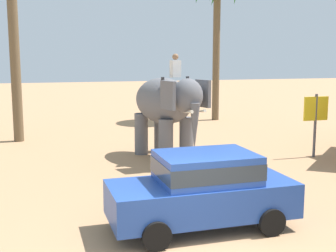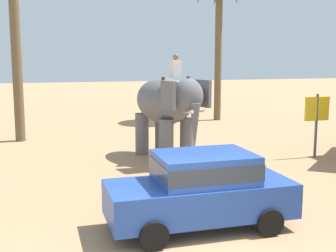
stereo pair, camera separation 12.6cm
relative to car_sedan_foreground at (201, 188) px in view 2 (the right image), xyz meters
name	(u,v)px [view 2 (the right image)]	position (x,y,z in m)	size (l,w,h in m)	color
car_sedan_foreground	(201,188)	(0.00, 0.00, 0.00)	(4.12, 1.91, 1.70)	#23479E
elephant_with_mahout	(167,106)	(1.11, 6.81, 1.06)	(2.43, 4.02, 3.88)	slate
signboard_yellow	(317,113)	(6.57, 5.51, 0.76)	(1.00, 0.10, 2.40)	#4C4C51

